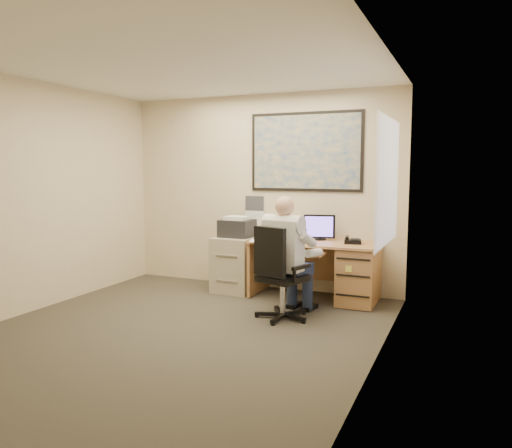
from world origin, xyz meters
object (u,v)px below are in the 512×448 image
at_px(filing_cabinet, 237,259).
at_px(office_chair, 283,292).
at_px(desk, 340,267).
at_px(person, 284,258).

xyz_separation_m(filing_cabinet, office_chair, (1.04, -1.01, -0.14)).
relative_size(filing_cabinet, office_chair, 0.98).
bearing_deg(desk, person, -113.68).
distance_m(desk, office_chair, 1.11).
xyz_separation_m(desk, office_chair, (-0.40, -1.03, -0.13)).
distance_m(office_chair, person, 0.39).
xyz_separation_m(filing_cabinet, person, (1.02, -0.93, 0.24)).
bearing_deg(desk, office_chair, -111.30).
relative_size(desk, filing_cabinet, 1.55).
bearing_deg(filing_cabinet, office_chair, -42.84).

